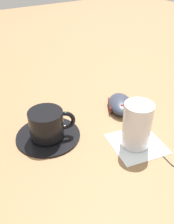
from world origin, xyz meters
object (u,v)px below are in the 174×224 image
object	(u,v)px
saucer	(48,135)
coffee_cup	(47,124)
computer_mouse	(120,104)
drinking_glass	(137,125)

from	to	relation	value
saucer	coffee_cup	bearing A→B (deg)	76.92
computer_mouse	coffee_cup	bearing A→B (deg)	0.91
coffee_cup	computer_mouse	xyz separation A→B (m)	(-0.22, -0.00, -0.02)
computer_mouse	drinking_glass	bearing A→B (deg)	62.99
saucer	computer_mouse	distance (m)	0.22
computer_mouse	drinking_glass	size ratio (longest dim) A/B	1.20
saucer	drinking_glass	bearing A→B (deg)	138.75
saucer	drinking_glass	distance (m)	0.21
drinking_glass	saucer	bearing A→B (deg)	-41.25
saucer	coffee_cup	xyz separation A→B (m)	(0.00, 0.00, 0.04)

